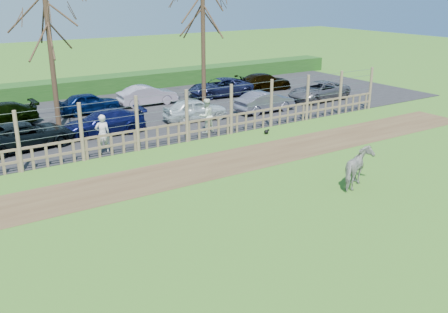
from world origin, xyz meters
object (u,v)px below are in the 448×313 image
car_6 (319,91)px  car_11 (147,95)px  car_2 (26,135)px  visitor_a (103,134)px  car_3 (103,122)px  tree_mid (49,33)px  car_12 (220,87)px  tree_right (203,18)px  car_10 (89,103)px  zebra (359,168)px  car_13 (264,82)px  car_4 (195,109)px  car_5 (265,102)px  crow (266,132)px  visitor_b (206,116)px

car_6 → car_11: same height
car_11 → car_2: bearing=123.4°
visitor_a → car_3: bearing=-100.7°
tree_mid → car_12: tree_mid is taller
tree_right → car_6: bearing=-21.2°
tree_mid → tree_right: tree_right is taller
car_10 → zebra: bearing=-165.4°
tree_mid → car_11: tree_mid is taller
tree_mid → zebra: (6.99, -13.84, -4.15)m
zebra → car_3: size_ratio=0.41×
visitor_a → car_13: visitor_a is taller
zebra → car_4: 11.53m
car_13 → car_10: bearing=90.3°
visitor_a → car_3: (1.04, 2.81, -0.26)m
car_4 → car_10: (-4.33, 4.76, 0.00)m
visitor_a → car_6: size_ratio=0.40×
car_5 → car_6: 4.85m
tree_mid → crow: 11.67m
car_13 → tree_mid: bearing=99.6°
visitor_b → car_2: bearing=-21.5°
visitor_b → car_2: size_ratio=0.40×
tree_mid → zebra: 16.05m
car_11 → car_12: same height
tree_right → car_3: (-7.41, -2.73, -4.60)m
car_2 → car_10: same height
tree_right → car_4: 5.84m
zebra → car_3: 12.81m
visitor_b → car_4: size_ratio=0.49×
car_4 → car_13: 9.49m
tree_mid → car_10: 5.46m
zebra → car_2: 14.56m
car_4 → car_5: bearing=-91.7°
car_13 → visitor_a: bearing=117.8°
crow → car_5: size_ratio=0.08×
visitor_b → car_2: 8.43m
car_6 → zebra: bearing=-41.1°
visitor_a → car_12: size_ratio=0.40×
visitor_b → car_13: size_ratio=0.42×
car_6 → car_13: bearing=-172.0°
car_4 → car_10: size_ratio=1.00×
zebra → visitor_b: 9.15m
tree_right → crow: (-0.55, -7.00, -5.12)m
tree_mid → car_5: (11.16, -2.82, -4.23)m
visitor_a → car_3: 3.00m
tree_mid → tree_right: (9.00, 0.50, 0.37)m
car_10 → car_13: 12.61m
zebra → car_4: size_ratio=0.48×
car_11 → car_13: (8.87, -0.27, 0.00)m
tree_right → car_4: size_ratio=2.09×
visitor_b → car_4: visitor_b is taller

